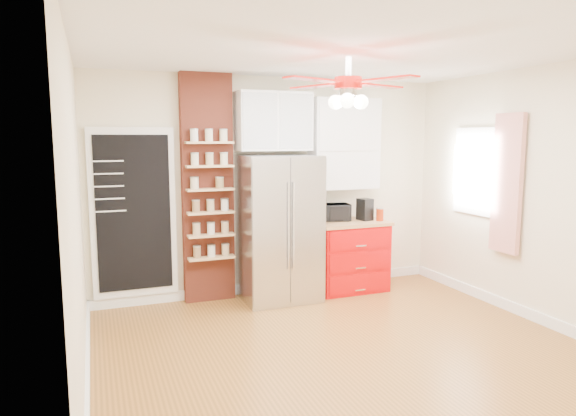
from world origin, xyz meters
name	(u,v)px	position (x,y,z in m)	size (l,w,h in m)	color
floor	(344,349)	(0.00, 0.00, 0.00)	(4.50, 4.50, 0.00)	#986026
ceiling	(349,51)	(0.00, 0.00, 2.70)	(4.50, 4.50, 0.00)	white
wall_back	(273,186)	(0.00, 2.00, 1.35)	(4.50, 0.02, 2.70)	beige
wall_front	(518,252)	(0.00, -2.00, 1.35)	(4.50, 0.02, 2.70)	beige
wall_left	(76,220)	(-2.25, 0.00, 1.35)	(0.02, 4.00, 2.70)	beige
wall_right	(537,196)	(2.25, 0.00, 1.35)	(0.02, 4.00, 2.70)	beige
chalkboard	(134,213)	(-1.70, 1.96, 1.10)	(0.95, 0.05, 1.95)	white
brick_pillar	(208,189)	(-0.85, 1.92, 1.35)	(0.60, 0.16, 2.70)	brown
fridge	(279,228)	(-0.05, 1.63, 0.88)	(0.90, 0.70, 1.75)	silver
upper_glass_cabinet	(273,121)	(-0.05, 1.82, 2.15)	(0.90, 0.35, 0.70)	white
red_cabinet	(349,255)	(0.92, 1.68, 0.45)	(0.94, 0.64, 0.90)	#CB0507
upper_shelf_unit	(344,144)	(0.92, 1.85, 1.88)	(0.90, 0.30, 1.15)	white
window	(477,171)	(2.23, 0.90, 1.55)	(0.04, 0.75, 1.05)	white
curtain	(507,184)	(2.18, 0.35, 1.45)	(0.06, 0.40, 1.55)	red
ceiling_fan	(348,84)	(0.00, 0.00, 2.42)	(1.40, 1.40, 0.44)	silver
toaster_oven	(334,212)	(0.75, 1.77, 1.01)	(0.39, 0.26, 0.22)	black
coffee_maker	(365,209)	(1.14, 1.67, 1.04)	(0.15, 0.18, 0.28)	black
canister_left	(380,215)	(1.29, 1.55, 0.98)	(0.09, 0.09, 0.16)	#A12708
canister_right	(369,214)	(1.21, 1.69, 0.98)	(0.10, 0.10, 0.15)	red
pantry_jar_oats	(194,183)	(-1.03, 1.78, 1.43)	(0.10, 0.10, 0.12)	beige
pantry_jar_beans	(220,183)	(-0.74, 1.76, 1.43)	(0.10, 0.10, 0.12)	olive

